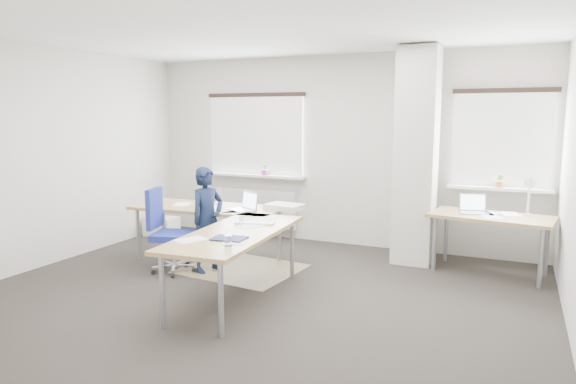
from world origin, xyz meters
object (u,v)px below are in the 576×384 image
at_px(task_chair, 170,249).
at_px(desk_side, 492,219).
at_px(desk_main, 225,221).
at_px(person, 208,220).

bearing_deg(task_chair, desk_side, 7.50).
distance_m(desk_side, task_chair, 3.95).
xyz_separation_m(desk_main, person, (-0.32, 0.13, -0.04)).
relative_size(desk_side, task_chair, 1.43).
bearing_deg(desk_side, task_chair, -148.21).
relative_size(desk_side, person, 1.14).
distance_m(task_chair, person, 0.59).
height_order(task_chair, person, person).
distance_m(desk_side, person, 3.46).
height_order(desk_side, person, person).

